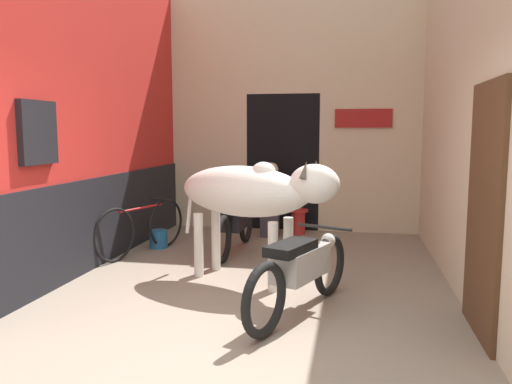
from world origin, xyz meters
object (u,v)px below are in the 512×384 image
at_px(motorcycle_near, 301,269).
at_px(plastic_stool, 298,221).
at_px(bicycle, 142,228).
at_px(shopkeeper_seated, 271,198).
at_px(cow, 251,193).
at_px(motorcycle_far, 235,222).
at_px(bucket, 158,239).

relative_size(motorcycle_near, plastic_stool, 4.42).
relative_size(bicycle, shopkeeper_seated, 1.38).
xyz_separation_m(shopkeeper_seated, plastic_stool, (0.42, 0.22, -0.40)).
height_order(cow, motorcycle_near, cow).
bearing_deg(cow, plastic_stool, 85.13).
bearing_deg(bicycle, motorcycle_far, 16.71).
bearing_deg(plastic_stool, bicycle, -138.35).
bearing_deg(plastic_stool, motorcycle_near, -83.32).
distance_m(bicycle, shopkeeper_seated, 2.20).
relative_size(cow, bucket, 7.78).
bearing_deg(cow, bucket, 141.08).
bearing_deg(motorcycle_near, cow, 126.09).
bearing_deg(motorcycle_far, bucket, 179.26).
bearing_deg(bucket, plastic_stool, 35.81).
height_order(cow, motorcycle_far, cow).
height_order(motorcycle_near, motorcycle_far, motorcycle_near).
bearing_deg(plastic_stool, motorcycle_far, -118.01).
bearing_deg(bicycle, cow, -28.82).
height_order(cow, bicycle, cow).
height_order(shopkeeper_seated, bucket, shopkeeper_seated).
bearing_deg(bucket, shopkeeper_seated, 38.01).
height_order(motorcycle_far, bicycle, motorcycle_far).
xyz_separation_m(bicycle, plastic_stool, (1.97, 1.75, -0.15)).
height_order(motorcycle_near, bucket, motorcycle_near).
bearing_deg(cow, motorcycle_far, 110.79).
xyz_separation_m(motorcycle_far, bucket, (-1.16, 0.02, -0.29)).
bearing_deg(shopkeeper_seated, plastic_stool, 27.08).
relative_size(cow, shopkeeper_seated, 1.70).
distance_m(plastic_stool, bucket, 2.34).
distance_m(cow, bicycle, 2.09).
xyz_separation_m(motorcycle_far, plastic_stool, (0.73, 1.38, -0.20)).
relative_size(motorcycle_near, shopkeeper_seated, 1.53).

